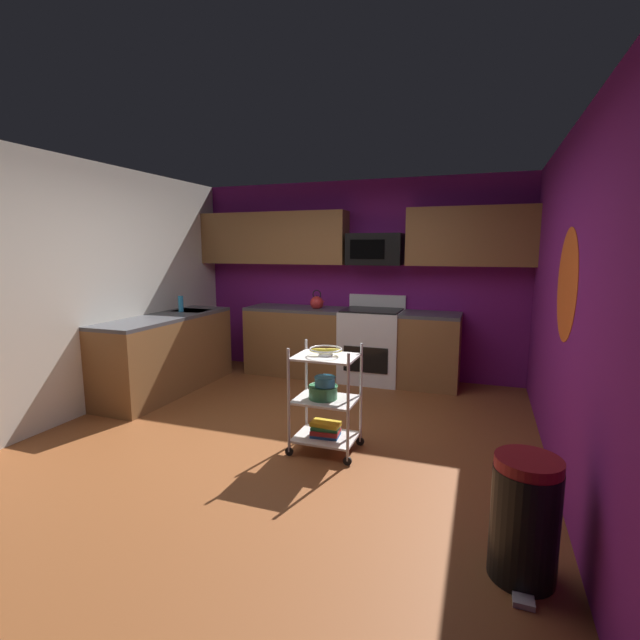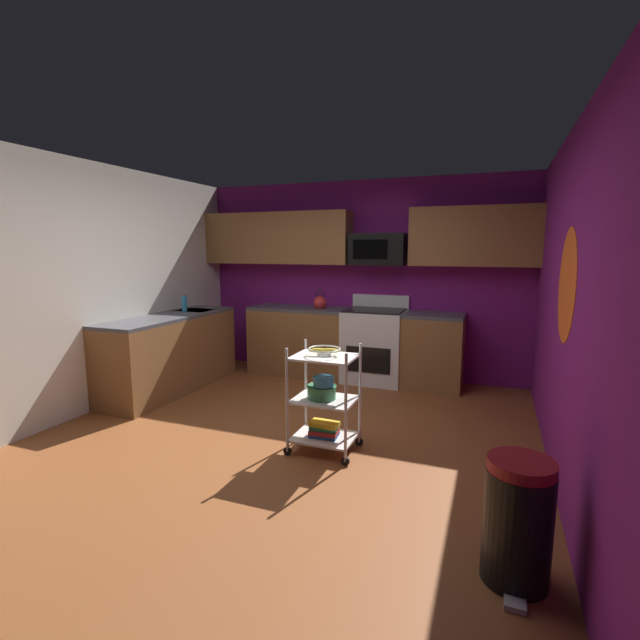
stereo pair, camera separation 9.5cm
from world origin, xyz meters
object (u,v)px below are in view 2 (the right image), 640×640
oven_range (375,345)px  rolling_cart (324,400)px  microwave (378,249)px  book_stack (324,429)px  trash_can (518,521)px  mixing_bowl_small (323,381)px  mixing_bowl_large (322,392)px  dish_soap_bottle (184,303)px  kettle (320,303)px  fruit_bowl (324,350)px

oven_range → rolling_cart: bearing=-86.7°
microwave → book_stack: size_ratio=2.81×
oven_range → trash_can: oven_range is taller
book_stack → trash_can: bearing=-36.5°
microwave → trash_can: (1.59, -3.38, -1.37)m
oven_range → mixing_bowl_small: (0.13, -2.21, 0.14)m
mixing_bowl_large → book_stack: mixing_bowl_large is taller
oven_range → mixing_bowl_large: bearing=-87.3°
book_stack → trash_can: (1.46, -1.08, 0.14)m
oven_range → mixing_bowl_large: (0.10, -2.20, 0.04)m
oven_range → rolling_cart: oven_range is taller
oven_range → book_stack: 2.22m
microwave → book_stack: microwave is taller
rolling_cart → dish_soap_bottle: bearing=151.5°
book_stack → kettle: (-0.88, 2.19, 0.81)m
microwave → fruit_bowl: bearing=-86.8°
book_stack → oven_range: bearing=93.3°
mixing_bowl_small → mixing_bowl_large: bearing=143.2°
mixing_bowl_large → dish_soap_bottle: bearing=151.3°
mixing_bowl_small → oven_range: bearing=93.2°
fruit_bowl → mixing_bowl_large: fruit_bowl is taller
book_stack → dish_soap_bottle: (-2.38, 1.29, 0.83)m
rolling_cart → kettle: bearing=111.9°
microwave → rolling_cart: microwave is taller
microwave → mixing_bowl_large: (0.10, -2.30, -1.18)m
oven_range → mixing_bowl_small: 2.22m
fruit_bowl → mixing_bowl_small: fruit_bowl is taller
oven_range → trash_can: size_ratio=1.67×
microwave → dish_soap_bottle: bearing=-155.9°
dish_soap_bottle → fruit_bowl: bearing=-28.5°
microwave → oven_range: bearing=-89.7°
book_stack → fruit_bowl: bearing=166.0°
mixing_bowl_large → mixing_bowl_small: 0.10m
microwave → kettle: microwave is taller
mixing_bowl_large → kettle: (-0.86, 2.19, 0.48)m
fruit_bowl → mixing_bowl_large: size_ratio=1.08×
rolling_cart → kettle: kettle is taller
fruit_bowl → oven_range: bearing=93.3°
rolling_cart → mixing_bowl_large: size_ratio=3.63×
rolling_cart → mixing_bowl_large: (-0.02, 0.00, 0.07)m
fruit_bowl → trash_can: bearing=-36.5°
oven_range → book_stack: oven_range is taller
kettle → rolling_cart: bearing=-68.1°
trash_can → oven_range: bearing=115.9°
mixing_bowl_large → oven_range: bearing=92.7°
microwave → kettle: (-0.76, -0.11, -0.70)m
fruit_bowl → mixing_bowl_large: (-0.02, -0.00, -0.36)m
rolling_cart → fruit_bowl: 0.42m
mixing_bowl_large → mixing_bowl_small: mixing_bowl_small is taller
mixing_bowl_small → trash_can: bearing=-36.0°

